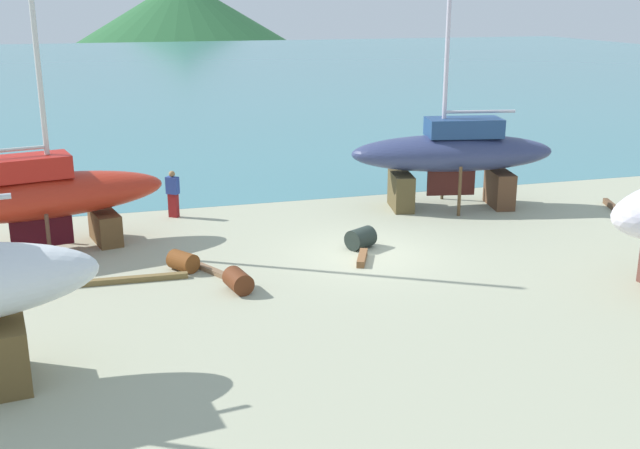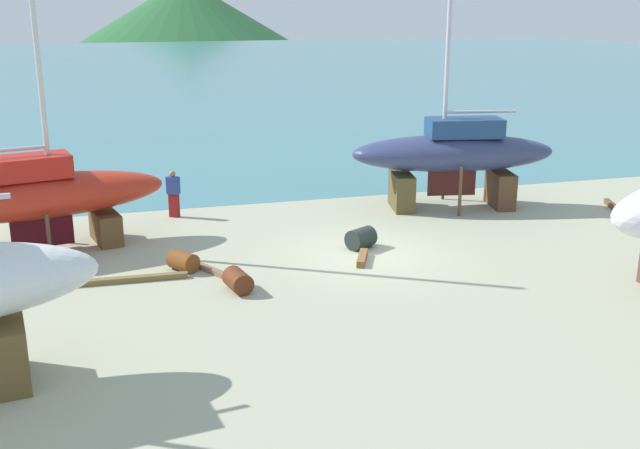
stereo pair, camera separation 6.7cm
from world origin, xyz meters
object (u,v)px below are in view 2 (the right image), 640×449
at_px(worker, 174,193).
at_px(barrel_tar_black, 183,261).
at_px(barrel_rust_near, 361,238).
at_px(sailboat_large_starboard, 38,196).
at_px(sailboat_far_slipway, 454,154).
at_px(barrel_tipped_right, 238,281).

bearing_deg(worker, barrel_tar_black, -146.49).
xyz_separation_m(barrel_tar_black, barrel_rust_near, (5.56, 0.57, 0.04)).
distance_m(worker, barrel_tar_black, 5.79).
xyz_separation_m(sailboat_large_starboard, barrel_tar_black, (3.99, -2.96, -1.47)).
height_order(sailboat_far_slipway, worker, sailboat_far_slipway).
relative_size(barrel_tipped_right, barrel_tar_black, 1.05).
xyz_separation_m(sailboat_large_starboard, sailboat_far_slipway, (14.38, 1.33, 0.26)).
xyz_separation_m(sailboat_large_starboard, barrel_rust_near, (9.55, -2.40, -1.43)).
bearing_deg(worker, sailboat_large_starboard, 159.48).
bearing_deg(sailboat_large_starboard, barrel_tar_black, -49.49).
distance_m(sailboat_large_starboard, sailboat_far_slipway, 14.44).
bearing_deg(worker, barrel_tipped_right, -136.63).
relative_size(barrel_tar_black, barrel_rust_near, 0.99).
distance_m(sailboat_large_starboard, barrel_rust_near, 9.95).
bearing_deg(barrel_tipped_right, barrel_tar_black, 121.56).
xyz_separation_m(sailboat_large_starboard, worker, (4.28, 2.79, -0.88)).
distance_m(worker, barrel_rust_near, 7.41).
relative_size(worker, barrel_tar_black, 2.02).
bearing_deg(barrel_tar_black, sailboat_far_slipway, 22.46).
bearing_deg(sailboat_far_slipway, worker, 2.10).
xyz_separation_m(barrel_tipped_right, barrel_tar_black, (-1.24, 2.02, -0.01)).
bearing_deg(barrel_tipped_right, sailboat_large_starboard, 136.39).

